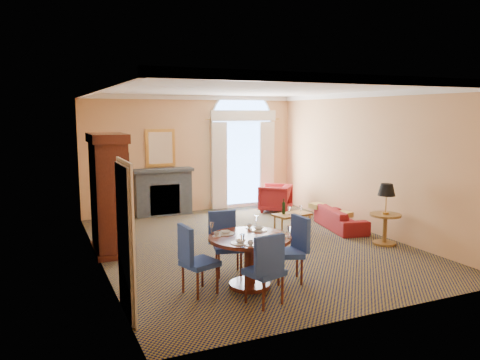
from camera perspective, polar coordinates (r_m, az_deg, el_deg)
name	(u,v)px	position (r m, az deg, el deg)	size (l,w,h in m)	color
ground	(250,245)	(9.84, 1.19, -7.89)	(7.50, 7.50, 0.00)	black
room_envelope	(236,123)	(10.06, -0.52, 6.95)	(6.04, 7.52, 3.45)	tan
armoire	(109,196)	(9.41, -15.64, -1.90)	(0.67, 1.19, 2.34)	#40180E
dining_table	(250,250)	(7.39, 1.21, -8.49)	(1.30, 1.30, 1.02)	#40180E
dining_chair_north	(225,238)	(8.03, -1.79, -7.13)	(0.58, 0.58, 1.07)	navy
dining_chair_south	(267,265)	(6.68, 3.27, -10.34)	(0.59, 0.59, 1.07)	navy
dining_chair_east	(294,244)	(7.72, 6.61, -7.80)	(0.60, 0.60, 1.07)	navy
dining_chair_west	(193,255)	(7.14, -5.74, -9.12)	(0.60, 0.60, 1.07)	navy
sofa	(341,218)	(11.36, 12.17, -4.60)	(1.70, 0.66, 0.50)	maroon
armchair	(275,198)	(13.04, 4.31, -2.20)	(0.81, 0.83, 0.76)	maroon
coffee_table	(292,215)	(10.81, 6.35, -4.22)	(0.94, 0.63, 0.79)	brown
side_table	(386,207)	(10.16, 17.35, -3.17)	(0.65, 0.65, 1.26)	brown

